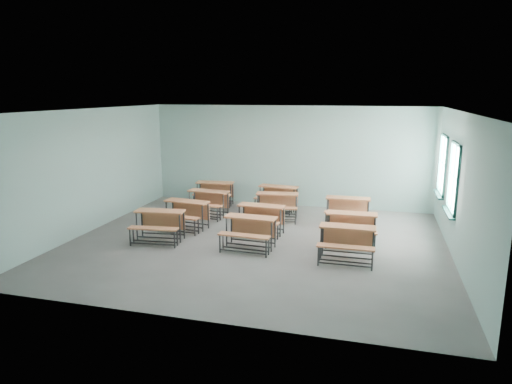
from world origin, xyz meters
TOP-DOWN VIEW (x-y plane):
  - room at (0.08, 0.03)m, footprint 9.04×8.04m
  - desk_unit_r0c0 at (-2.35, -0.49)m, footprint 1.29×0.94m
  - desk_unit_r0c1 at (-0.04, -0.46)m, footprint 1.25×0.87m
  - desk_unit_r0c2 at (2.22, -0.65)m, footprint 1.21×0.81m
  - desk_unit_r1c0 at (-2.14, 0.62)m, footprint 1.30×0.96m
  - desk_unit_r1c1 at (-0.08, 0.69)m, footprint 1.26×0.89m
  - desk_unit_r1c2 at (2.24, 0.50)m, footprint 1.23×0.85m
  - desk_unit_r2c0 at (-2.04, 1.98)m, footprint 1.28×0.92m
  - desk_unit_r2c1 at (0.03, 2.19)m, footprint 1.31×0.97m
  - desk_unit_r2c2 at (2.04, 2.15)m, footprint 1.23×0.85m
  - desk_unit_r3c0 at (-2.29, 3.29)m, footprint 1.29×0.93m
  - desk_unit_r3c1 at (-0.18, 3.20)m, footprint 1.29×0.95m

SIDE VIEW (x-z plane):
  - desk_unit_r0c0 at x=-2.35m, z-range 0.13..0.89m
  - desk_unit_r0c1 at x=-0.04m, z-range 0.13..0.89m
  - desk_unit_r0c2 at x=2.22m, z-range 0.13..0.89m
  - desk_unit_r1c0 at x=-2.14m, z-range 0.13..0.89m
  - desk_unit_r1c1 at x=-0.08m, z-range 0.13..0.89m
  - desk_unit_r1c2 at x=2.24m, z-range 0.13..0.89m
  - desk_unit_r2c0 at x=-2.04m, z-range 0.13..0.89m
  - desk_unit_r2c1 at x=0.03m, z-range 0.13..0.89m
  - desk_unit_r2c2 at x=2.04m, z-range 0.13..0.89m
  - desk_unit_r3c0 at x=-2.29m, z-range 0.13..0.89m
  - desk_unit_r3c1 at x=-0.18m, z-range 0.13..0.89m
  - room at x=0.08m, z-range -0.02..3.22m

